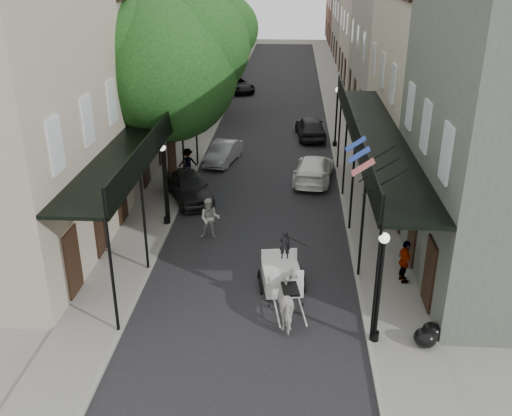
% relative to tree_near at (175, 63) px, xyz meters
% --- Properties ---
extents(ground, '(140.00, 140.00, 0.00)m').
position_rel_tree_near_xyz_m(ground, '(4.20, -10.18, -6.49)').
color(ground, gray).
rests_on(ground, ground).
extents(road, '(8.00, 90.00, 0.01)m').
position_rel_tree_near_xyz_m(road, '(4.20, 9.82, -6.48)').
color(road, black).
rests_on(road, ground).
extents(sidewalk_left, '(2.20, 90.00, 0.12)m').
position_rel_tree_near_xyz_m(sidewalk_left, '(-0.80, 9.82, -6.43)').
color(sidewalk_left, gray).
rests_on(sidewalk_left, ground).
extents(sidewalk_right, '(2.20, 90.00, 0.12)m').
position_rel_tree_near_xyz_m(sidewalk_right, '(9.20, 9.82, -6.43)').
color(sidewalk_right, gray).
rests_on(sidewalk_right, ground).
extents(building_row_left, '(5.00, 80.00, 10.50)m').
position_rel_tree_near_xyz_m(building_row_left, '(-4.40, 19.82, -1.24)').
color(building_row_left, '#A99D87').
rests_on(building_row_left, ground).
extents(building_row_right, '(5.00, 80.00, 10.50)m').
position_rel_tree_near_xyz_m(building_row_right, '(12.80, 19.82, -1.24)').
color(building_row_right, gray).
rests_on(building_row_right, ground).
extents(gallery_left, '(2.20, 18.05, 4.88)m').
position_rel_tree_near_xyz_m(gallery_left, '(-0.59, -3.20, -2.44)').
color(gallery_left, black).
rests_on(gallery_left, sidewalk_left).
extents(gallery_right, '(2.20, 18.05, 4.88)m').
position_rel_tree_near_xyz_m(gallery_right, '(8.99, -3.20, -2.44)').
color(gallery_right, black).
rests_on(gallery_right, sidewalk_right).
extents(tree_near, '(7.31, 6.80, 9.63)m').
position_rel_tree_near_xyz_m(tree_near, '(0.00, 0.00, 0.00)').
color(tree_near, '#382619').
rests_on(tree_near, sidewalk_left).
extents(tree_far, '(6.45, 6.00, 8.61)m').
position_rel_tree_near_xyz_m(tree_far, '(-0.05, 14.00, -0.65)').
color(tree_far, '#382619').
rests_on(tree_far, sidewalk_left).
extents(lamppost_right_near, '(0.32, 0.32, 3.71)m').
position_rel_tree_near_xyz_m(lamppost_right_near, '(8.30, -12.18, -4.44)').
color(lamppost_right_near, black).
rests_on(lamppost_right_near, sidewalk_right).
extents(lamppost_left, '(0.32, 0.32, 3.71)m').
position_rel_tree_near_xyz_m(lamppost_left, '(0.10, -4.18, -4.44)').
color(lamppost_left, black).
rests_on(lamppost_left, sidewalk_left).
extents(lamppost_right_far, '(0.32, 0.32, 3.71)m').
position_rel_tree_near_xyz_m(lamppost_right_far, '(8.30, 7.82, -4.44)').
color(lamppost_right_far, black).
rests_on(lamppost_right_far, sidewalk_right).
extents(horse, '(1.12, 1.95, 1.56)m').
position_rel_tree_near_xyz_m(horse, '(5.67, -11.18, -5.71)').
color(horse, beige).
rests_on(horse, ground).
extents(carriage, '(1.80, 2.47, 2.61)m').
position_rel_tree_near_xyz_m(carriage, '(5.29, -8.78, -5.48)').
color(carriage, black).
rests_on(carriage, ground).
extents(pedestrian_walking, '(0.89, 0.70, 1.79)m').
position_rel_tree_near_xyz_m(pedestrian_walking, '(2.20, -5.22, -5.59)').
color(pedestrian_walking, '#AEAFA5').
rests_on(pedestrian_walking, ground).
extents(pedestrian_sidewalk_left, '(1.14, 0.86, 1.56)m').
position_rel_tree_near_xyz_m(pedestrian_sidewalk_left, '(-0.00, 1.86, -5.59)').
color(pedestrian_sidewalk_left, gray).
rests_on(pedestrian_sidewalk_left, sidewalk_left).
extents(pedestrian_sidewalk_right, '(0.58, 1.03, 1.66)m').
position_rel_tree_near_xyz_m(pedestrian_sidewalk_right, '(9.78, -8.58, -5.54)').
color(pedestrian_sidewalk_right, gray).
rests_on(pedestrian_sidewalk_right, sidewalk_right).
extents(car_left_near, '(3.26, 4.50, 1.42)m').
position_rel_tree_near_xyz_m(car_left_near, '(0.60, -1.18, -5.78)').
color(car_left_near, black).
rests_on(car_left_near, ground).
extents(car_left_mid, '(2.01, 3.85, 1.21)m').
position_rel_tree_near_xyz_m(car_left_mid, '(1.60, 4.56, -5.88)').
color(car_left_mid, '#A5A6AB').
rests_on(car_left_mid, ground).
extents(car_left_far, '(3.86, 5.06, 1.28)m').
position_rel_tree_near_xyz_m(car_left_far, '(0.60, 23.78, -5.85)').
color(car_left_far, black).
rests_on(car_left_far, ground).
extents(car_right_near, '(2.48, 4.84, 1.34)m').
position_rel_tree_near_xyz_m(car_right_near, '(6.80, 1.95, -5.82)').
color(car_right_near, white).
rests_on(car_right_near, ground).
extents(car_right_far, '(2.18, 4.49, 1.48)m').
position_rel_tree_near_xyz_m(car_right_far, '(6.80, 9.86, -5.75)').
color(car_right_far, black).
rests_on(car_right_far, ground).
extents(trash_bags, '(0.97, 1.12, 0.60)m').
position_rel_tree_near_xyz_m(trash_bags, '(9.91, -12.20, -6.09)').
color(trash_bags, black).
rests_on(trash_bags, sidewalk_right).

